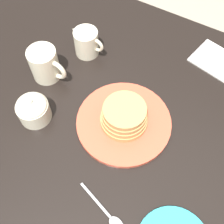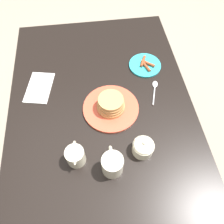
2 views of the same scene
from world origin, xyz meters
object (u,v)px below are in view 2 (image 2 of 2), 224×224
(coffee_mug, at_px, (112,164))
(napkin, at_px, (39,88))
(pancake_plate, at_px, (111,106))
(spoon, at_px, (155,88))
(side_plate_bacon, at_px, (145,65))
(creamer_pitcher, at_px, (76,156))
(sugar_bowl, at_px, (143,147))

(coffee_mug, height_order, napkin, coffee_mug)
(pancake_plate, xyz_separation_m, spoon, (0.09, -0.23, -0.02))
(side_plate_bacon, relative_size, napkin, 0.81)
(pancake_plate, xyz_separation_m, napkin, (0.16, 0.33, -0.02))
(creamer_pitcher, relative_size, sugar_bowl, 1.30)
(side_plate_bacon, bearing_deg, sugar_bowl, 166.63)
(pancake_plate, relative_size, spoon, 1.79)
(pancake_plate, xyz_separation_m, creamer_pitcher, (-0.22, 0.17, 0.02))
(spoon, bearing_deg, creamer_pitcher, 128.35)
(napkin, bearing_deg, pancake_plate, -116.51)
(side_plate_bacon, relative_size, spoon, 1.16)
(coffee_mug, height_order, creamer_pitcher, coffee_mug)
(pancake_plate, relative_size, napkin, 1.25)
(pancake_plate, relative_size, coffee_mug, 2.19)
(side_plate_bacon, relative_size, coffee_mug, 1.42)
(sugar_bowl, bearing_deg, pancake_plate, 24.99)
(sugar_bowl, relative_size, napkin, 0.42)
(pancake_plate, height_order, spoon, pancake_plate)
(creamer_pitcher, distance_m, napkin, 0.42)
(coffee_mug, bearing_deg, creamer_pitcher, 69.68)
(creamer_pitcher, xyz_separation_m, napkin, (0.39, 0.16, -0.04))
(pancake_plate, xyz_separation_m, side_plate_bacon, (0.24, -0.21, -0.02))
(side_plate_bacon, bearing_deg, coffee_mug, 154.95)
(spoon, bearing_deg, sugar_bowl, 157.79)
(side_plate_bacon, distance_m, coffee_mug, 0.57)
(creamer_pitcher, bearing_deg, sugar_bowl, -88.76)
(sugar_bowl, bearing_deg, side_plate_bacon, -13.37)
(coffee_mug, distance_m, napkin, 0.53)
(side_plate_bacon, distance_m, spoon, 0.15)
(pancake_plate, bearing_deg, creamer_pitcher, 143.46)
(side_plate_bacon, bearing_deg, spoon, -174.18)
(pancake_plate, height_order, sugar_bowl, sugar_bowl)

